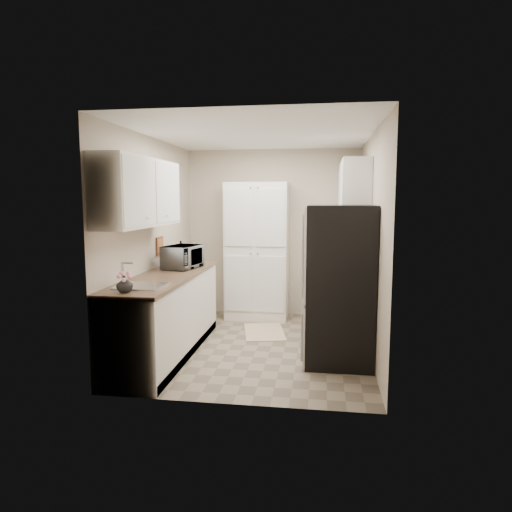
{
  "coord_description": "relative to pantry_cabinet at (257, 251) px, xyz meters",
  "views": [
    {
      "loc": [
        0.75,
        -5.28,
        1.77
      ],
      "look_at": [
        -0.05,
        0.15,
        1.08
      ],
      "focal_mm": 32.0,
      "sensor_mm": 36.0,
      "label": 1
    }
  ],
  "objects": [
    {
      "name": "room_shell",
      "position": [
        0.18,
        -1.32,
        0.63
      ],
      "size": [
        2.64,
        3.24,
        2.52
      ],
      "color": "beige",
      "rests_on": "ground"
    },
    {
      "name": "ground",
      "position": [
        0.2,
        -1.32,
        -1.0
      ],
      "size": [
        3.2,
        3.2,
        0.0
      ],
      "primitive_type": "plane",
      "color": "#7A6B56",
      "rests_on": "ground"
    },
    {
      "name": "flower_vase",
      "position": [
        -0.82,
        -2.74,
        -0.0
      ],
      "size": [
        0.16,
        0.16,
        0.15
      ],
      "primitive_type": "imported",
      "rotation": [
        0.0,
        0.0,
        -0.1
      ],
      "color": "white",
      "rests_on": "countertop_left"
    },
    {
      "name": "pantry_cabinet",
      "position": [
        0.0,
        0.0,
        0.0
      ],
      "size": [
        0.9,
        0.55,
        2.0
      ],
      "primitive_type": "cube",
      "color": "silver",
      "rests_on": "ground"
    },
    {
      "name": "countertop_left",
      "position": [
        -0.79,
        -1.75,
        -0.1
      ],
      "size": [
        0.63,
        2.33,
        0.04
      ],
      "primitive_type": "cube",
      "color": "brown",
      "rests_on": "base_cabinet_left"
    },
    {
      "name": "cutting_board",
      "position": [
        -0.71,
        -0.68,
        0.05
      ],
      "size": [
        0.09,
        0.2,
        0.26
      ],
      "primitive_type": "cube",
      "rotation": [
        0.0,
        0.0,
        0.34
      ],
      "color": "#357E3E",
      "rests_on": "countertop_left"
    },
    {
      "name": "countertop_right",
      "position": [
        1.19,
        -0.12,
        -0.1
      ],
      "size": [
        0.63,
        0.83,
        0.04
      ],
      "primitive_type": "cube",
      "color": "brown",
      "rests_on": "base_cabinet_right"
    },
    {
      "name": "electric_range",
      "position": [
        1.17,
        -0.93,
        -0.52
      ],
      "size": [
        0.71,
        0.78,
        1.13
      ],
      "color": "#B7B7BC",
      "rests_on": "ground"
    },
    {
      "name": "base_cabinet_left",
      "position": [
        -0.79,
        -1.75,
        -0.56
      ],
      "size": [
        0.6,
        2.3,
        0.88
      ],
      "primitive_type": "cube",
      "color": "silver",
      "rests_on": "ground"
    },
    {
      "name": "kitchen_mat",
      "position": [
        0.2,
        -0.75,
        -0.99
      ],
      "size": [
        0.66,
        0.9,
        0.01
      ],
      "primitive_type": "cube",
      "rotation": [
        0.0,
        0.0,
        0.2
      ],
      "color": "#D7B58B",
      "rests_on": "ground"
    },
    {
      "name": "refrigerator",
      "position": [
        1.14,
        -1.73,
        -0.15
      ],
      "size": [
        0.7,
        0.72,
        1.7
      ],
      "primitive_type": "cube",
      "color": "#B7B7BC",
      "rests_on": "ground"
    },
    {
      "name": "base_cabinet_right",
      "position": [
        1.19,
        -0.12,
        -0.56
      ],
      "size": [
        0.6,
        0.8,
        0.88
      ],
      "primitive_type": "cube",
      "color": "silver",
      "rests_on": "ground"
    },
    {
      "name": "toaster_oven",
      "position": [
        1.21,
        -0.15,
        0.02
      ],
      "size": [
        0.35,
        0.4,
        0.19
      ],
      "primitive_type": "cube",
      "rotation": [
        0.0,
        0.0,
        0.32
      ],
      "color": "#B5B6BB",
      "rests_on": "countertop_right"
    },
    {
      "name": "fruit_basket",
      "position": [
        1.19,
        -0.15,
        0.16
      ],
      "size": [
        0.28,
        0.28,
        0.09
      ],
      "primitive_type": null,
      "rotation": [
        0.0,
        0.0,
        0.32
      ],
      "color": "orange",
      "rests_on": "toaster_oven"
    },
    {
      "name": "microwave",
      "position": [
        -0.74,
        -1.26,
        0.06
      ],
      "size": [
        0.44,
        0.57,
        0.28
      ],
      "primitive_type": "imported",
      "rotation": [
        0.0,
        0.0,
        1.36
      ],
      "color": "silver",
      "rests_on": "countertop_left"
    },
    {
      "name": "wine_bottle",
      "position": [
        -0.9,
        -0.83,
        0.06
      ],
      "size": [
        0.07,
        0.07,
        0.27
      ],
      "primitive_type": "cylinder",
      "color": "black",
      "rests_on": "countertop_left"
    }
  ]
}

